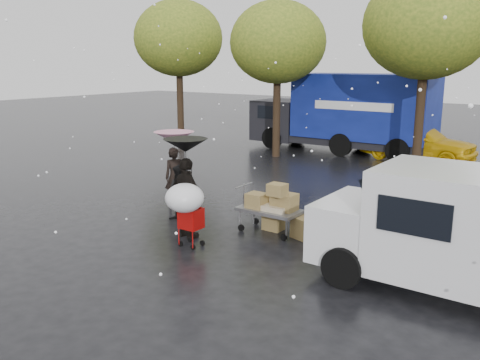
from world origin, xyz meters
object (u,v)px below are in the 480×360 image
Objects in this scene: yellow_taxi at (418,141)px; shopping_cart at (186,201)px; person_black at (187,198)px; vendor_cart at (272,204)px; white_van at (466,231)px; person_pink at (175,177)px; blue_truck at (346,113)px.

shopping_cart is at bearing -179.64° from yellow_taxi.
person_black is 12.83m from yellow_taxi.
vendor_cart is 0.33× the size of yellow_taxi.
vendor_cart is at bearing 169.15° from white_van.
person_black is at bearing -135.24° from vendor_cart.
shopping_cart is at bearing -168.50° from white_van.
shopping_cart is (0.45, -0.54, 0.12)m from person_black.
person_pink is at bearing 170.86° from white_van.
person_pink is 2.76m from person_black.
blue_truck reaches higher than person_pink.
person_pink is 11.17m from blue_truck.
yellow_taxi is (3.48, 10.91, -0.04)m from person_pink.
white_van reaches higher than vendor_cart.
person_pink is 11.45m from yellow_taxi.
yellow_taxi reaches higher than vendor_cart.
white_van is at bearing 11.50° from shopping_cart.
yellow_taxi is at bearing 90.01° from vendor_cart.
vendor_cart is at bearing -175.40° from yellow_taxi.
shopping_cart is 0.18× the size of blue_truck.
vendor_cart is 1.04× the size of shopping_cart.
white_van is at bearing -67.15° from person_pink.
person_black is 1.29× the size of shopping_cart.
vendor_cart is at bearing -73.96° from blue_truck.
vendor_cart is 2.22m from shopping_cart.
shopping_cart is 13.33m from yellow_taxi.
blue_truck is at bearing 122.05° from white_van.
white_van reaches higher than yellow_taxi.
person_pink is 1.14× the size of shopping_cart.
yellow_taxi is (-4.45, 12.19, -0.37)m from white_van.
yellow_taxi is (3.32, -0.22, -0.96)m from blue_truck.
person_black is at bearing -174.50° from white_van.
person_black is at bearing -99.84° from person_pink.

